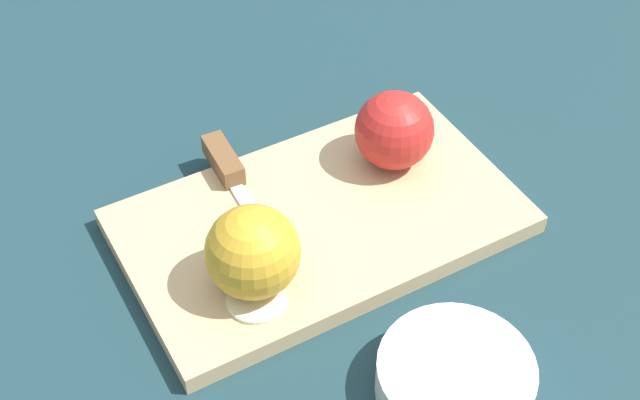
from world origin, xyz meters
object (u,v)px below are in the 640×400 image
at_px(apple_half_left, 394,130).
at_px(bowl, 455,377).
at_px(apple_half_right, 253,252).
at_px(knife, 225,164).

relative_size(apple_half_left, bowl, 0.62).
bearing_deg(bowl, apple_half_left, -102.33).
bearing_deg(bowl, apple_half_right, -50.75).
bearing_deg(knife, apple_half_left, 69.35).
height_order(apple_half_right, knife, apple_half_right).
distance_m(apple_half_left, apple_half_right, 0.22).
height_order(apple_half_right, bowl, apple_half_right).
relative_size(apple_half_right, knife, 0.61).
bearing_deg(apple_half_right, bowl, 53.98).
bearing_deg(apple_half_left, apple_half_right, -1.52).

